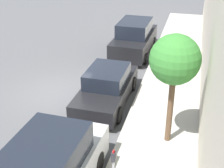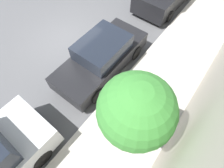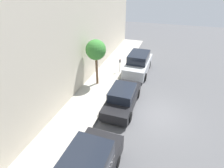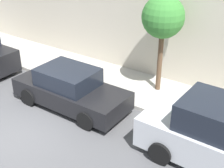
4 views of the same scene
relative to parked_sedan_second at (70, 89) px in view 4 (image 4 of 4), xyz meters
name	(u,v)px [view 4 (image 4 of 4)]	position (x,y,z in m)	size (l,w,h in m)	color
ground_plane	(21,134)	(-2.35, 0.19, -0.72)	(60.00, 60.00, 0.00)	#515154
sidewalk	(105,78)	(2.52, 0.19, -0.65)	(2.74, 32.00, 0.15)	#B2ADA3
parked_sedan_second	(70,89)	(0.00, 0.00, 0.00)	(1.92, 4.51, 1.54)	black
parking_meter_near	(216,104)	(1.60, -4.95, 0.25)	(0.11, 0.15, 1.33)	#ADADB2
street_tree	(163,18)	(2.84, -2.24, 2.41)	(1.61, 1.61, 3.83)	brown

